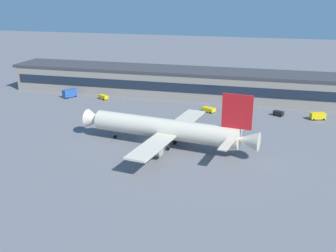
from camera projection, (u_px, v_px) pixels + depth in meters
name	position (u px, v px, depth m)	size (l,w,h in m)	color
ground_plane	(148.00, 140.00, 123.21)	(600.00, 600.00, 0.00)	slate
terminal_building	(187.00, 83.00, 173.03)	(158.91, 19.38, 11.76)	gray
airliner	(167.00, 129.00, 116.42)	(54.32, 46.21, 17.90)	beige
crew_van	(318.00, 116.00, 142.43)	(5.63, 3.78, 2.55)	yellow
stair_truck	(69.00, 93.00, 171.92)	(5.04, 6.40, 3.55)	#2651A5
baggage_tug	(278.00, 113.00, 146.86)	(4.11, 3.33, 1.85)	black
pushback_tractor	(209.00, 109.00, 151.52)	(5.45, 4.40, 1.75)	yellow
follow_me_car	(103.00, 97.00, 169.37)	(4.76, 3.87, 1.85)	yellow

